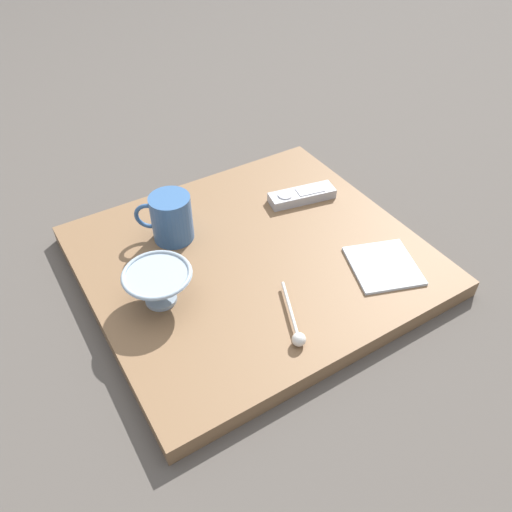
{
  "coord_description": "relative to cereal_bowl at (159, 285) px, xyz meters",
  "views": [
    {
      "loc": [
        -0.4,
        -0.66,
        0.73
      ],
      "look_at": [
        -0.01,
        -0.03,
        0.06
      ],
      "focal_mm": 35.66,
      "sensor_mm": 36.0,
      "label": 1
    }
  ],
  "objects": [
    {
      "name": "ground_plane",
      "position": [
        0.21,
        0.02,
        -0.08
      ],
      "size": [
        6.0,
        6.0,
        0.0
      ],
      "primitive_type": "plane",
      "color": "#47423D"
    },
    {
      "name": "teaspoon",
      "position": [
        0.16,
        -0.2,
        -0.03
      ],
      "size": [
        0.07,
        0.14,
        0.02
      ],
      "color": "silver",
      "rests_on": "table"
    },
    {
      "name": "folded_napkin",
      "position": [
        0.41,
        -0.15,
        -0.04
      ],
      "size": [
        0.16,
        0.17,
        0.01
      ],
      "color": "#B2BCC6",
      "rests_on": "table"
    },
    {
      "name": "coffee_mug",
      "position": [
        0.1,
        0.15,
        0.01
      ],
      "size": [
        0.11,
        0.09,
        0.1
      ],
      "color": "#33598C",
      "rests_on": "table"
    },
    {
      "name": "cereal_bowl",
      "position": [
        0.0,
        0.0,
        0.0
      ],
      "size": [
        0.13,
        0.13,
        0.07
      ],
      "color": "#8C9EAD",
      "rests_on": "table"
    },
    {
      "name": "table",
      "position": [
        0.21,
        0.02,
        -0.06
      ],
      "size": [
        0.66,
        0.6,
        0.04
      ],
      "color": "brown",
      "rests_on": "ground"
    },
    {
      "name": "tv_remote_near",
      "position": [
        0.41,
        0.12,
        -0.03
      ],
      "size": [
        0.16,
        0.08,
        0.02
      ],
      "color": "#9E9EA3",
      "rests_on": "table"
    }
  ]
}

